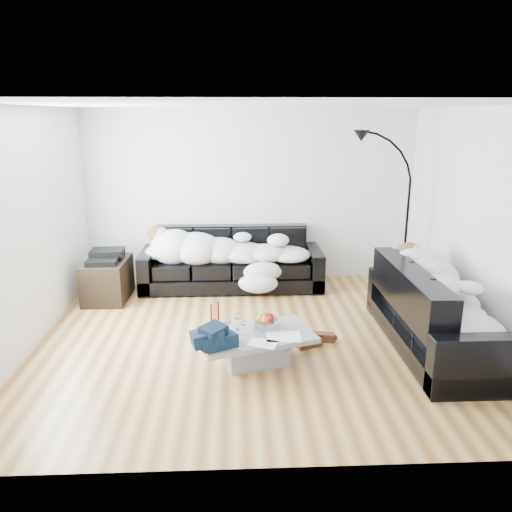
{
  "coord_description": "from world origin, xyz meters",
  "views": [
    {
      "loc": [
        -0.25,
        -5.34,
        2.5
      ],
      "look_at": [
        0.0,
        0.3,
        0.9
      ],
      "focal_mm": 35.0,
      "sensor_mm": 36.0,
      "label": 1
    }
  ],
  "objects_px": {
    "wine_glass_a": "(237,321)",
    "floor_lamp": "(406,226)",
    "coffee_table": "(256,348)",
    "wine_glass_c": "(243,327)",
    "sleeper_back": "(231,246)",
    "candle_left": "(211,315)",
    "candle_right": "(218,314)",
    "fruit_bowl": "(266,320)",
    "sofa_right": "(438,308)",
    "shoes": "(315,340)",
    "sleeper_right": "(440,291)",
    "wine_glass_b": "(228,325)",
    "sofa_back": "(232,259)",
    "av_cabinet": "(108,280)",
    "stereo": "(106,256)"
  },
  "relations": [
    {
      "from": "sleeper_right",
      "to": "av_cabinet",
      "type": "xyz_separation_m",
      "value": [
        -4.01,
        1.69,
        -0.37
      ]
    },
    {
      "from": "wine_glass_a",
      "to": "fruit_bowl",
      "type": "bearing_deg",
      "value": 7.03
    },
    {
      "from": "coffee_table",
      "to": "fruit_bowl",
      "type": "height_order",
      "value": "fruit_bowl"
    },
    {
      "from": "shoes",
      "to": "floor_lamp",
      "type": "bearing_deg",
      "value": 34.06
    },
    {
      "from": "sofa_right",
      "to": "fruit_bowl",
      "type": "height_order",
      "value": "sofa_right"
    },
    {
      "from": "stereo",
      "to": "floor_lamp",
      "type": "relative_size",
      "value": 0.22
    },
    {
      "from": "stereo",
      "to": "wine_glass_b",
      "type": "bearing_deg",
      "value": -52.03
    },
    {
      "from": "sofa_right",
      "to": "wine_glass_c",
      "type": "bearing_deg",
      "value": 98.53
    },
    {
      "from": "shoes",
      "to": "floor_lamp",
      "type": "height_order",
      "value": "floor_lamp"
    },
    {
      "from": "sleeper_back",
      "to": "candle_left",
      "type": "bearing_deg",
      "value": -95.62
    },
    {
      "from": "av_cabinet",
      "to": "candle_right",
      "type": "bearing_deg",
      "value": -46.43
    },
    {
      "from": "sleeper_right",
      "to": "candle_left",
      "type": "distance_m",
      "value": 2.49
    },
    {
      "from": "sofa_right",
      "to": "shoes",
      "type": "relative_size",
      "value": 4.71
    },
    {
      "from": "sofa_right",
      "to": "sleeper_right",
      "type": "xyz_separation_m",
      "value": [
        0.0,
        0.0,
        0.2
      ]
    },
    {
      "from": "coffee_table",
      "to": "wine_glass_c",
      "type": "height_order",
      "value": "wine_glass_c"
    },
    {
      "from": "sofa_back",
      "to": "candle_left",
      "type": "bearing_deg",
      "value": -95.49
    },
    {
      "from": "sofa_back",
      "to": "candle_left",
      "type": "xyz_separation_m",
      "value": [
        -0.21,
        -2.19,
        0.02
      ]
    },
    {
      "from": "av_cabinet",
      "to": "sleeper_back",
      "type": "bearing_deg",
      "value": 13.91
    },
    {
      "from": "wine_glass_a",
      "to": "candle_left",
      "type": "height_order",
      "value": "candle_left"
    },
    {
      "from": "sofa_back",
      "to": "candle_right",
      "type": "bearing_deg",
      "value": -93.46
    },
    {
      "from": "wine_glass_b",
      "to": "wine_glass_c",
      "type": "relative_size",
      "value": 1.04
    },
    {
      "from": "sleeper_right",
      "to": "candle_right",
      "type": "distance_m",
      "value": 2.42
    },
    {
      "from": "sleeper_back",
      "to": "shoes",
      "type": "relative_size",
      "value": 4.74
    },
    {
      "from": "wine_glass_b",
      "to": "stereo",
      "type": "relative_size",
      "value": 0.39
    },
    {
      "from": "wine_glass_a",
      "to": "floor_lamp",
      "type": "relative_size",
      "value": 0.09
    },
    {
      "from": "wine_glass_a",
      "to": "candle_right",
      "type": "xyz_separation_m",
      "value": [
        -0.2,
        0.11,
        0.04
      ]
    },
    {
      "from": "wine_glass_a",
      "to": "wine_glass_b",
      "type": "distance_m",
      "value": 0.13
    },
    {
      "from": "fruit_bowl",
      "to": "av_cabinet",
      "type": "bearing_deg",
      "value": 138.77
    },
    {
      "from": "sleeper_back",
      "to": "wine_glass_b",
      "type": "relative_size",
      "value": 13.27
    },
    {
      "from": "fruit_bowl",
      "to": "candle_left",
      "type": "height_order",
      "value": "candle_left"
    },
    {
      "from": "candle_right",
      "to": "av_cabinet",
      "type": "height_order",
      "value": "candle_right"
    },
    {
      "from": "sofa_back",
      "to": "candle_right",
      "type": "xyz_separation_m",
      "value": [
        -0.13,
        -2.2,
        0.03
      ]
    },
    {
      "from": "sleeper_right",
      "to": "coffee_table",
      "type": "xyz_separation_m",
      "value": [
        -2.02,
        -0.3,
        -0.49
      ]
    },
    {
      "from": "wine_glass_b",
      "to": "sleeper_right",
      "type": "bearing_deg",
      "value": 6.76
    },
    {
      "from": "sofa_right",
      "to": "wine_glass_c",
      "type": "height_order",
      "value": "sofa_right"
    },
    {
      "from": "wine_glass_b",
      "to": "stereo",
      "type": "distance_m",
      "value": 2.61
    },
    {
      "from": "coffee_table",
      "to": "wine_glass_c",
      "type": "xyz_separation_m",
      "value": [
        -0.13,
        -0.02,
        0.25
      ]
    },
    {
      "from": "shoes",
      "to": "stereo",
      "type": "height_order",
      "value": "stereo"
    },
    {
      "from": "coffee_table",
      "to": "floor_lamp",
      "type": "relative_size",
      "value": 0.57
    },
    {
      "from": "sofa_right",
      "to": "sofa_back",
      "type": "bearing_deg",
      "value": 46.97
    },
    {
      "from": "wine_glass_b",
      "to": "shoes",
      "type": "height_order",
      "value": "wine_glass_b"
    },
    {
      "from": "candle_left",
      "to": "shoes",
      "type": "bearing_deg",
      "value": 9.07
    },
    {
      "from": "sleeper_back",
      "to": "candle_right",
      "type": "bearing_deg",
      "value": -93.54
    },
    {
      "from": "sofa_back",
      "to": "sleeper_back",
      "type": "height_order",
      "value": "same"
    },
    {
      "from": "floor_lamp",
      "to": "sleeper_right",
      "type": "bearing_deg",
      "value": -85.54
    },
    {
      "from": "wine_glass_b",
      "to": "candle_left",
      "type": "height_order",
      "value": "candle_left"
    },
    {
      "from": "sofa_back",
      "to": "sofa_right",
      "type": "distance_m",
      "value": 3.11
    },
    {
      "from": "sofa_back",
      "to": "candle_right",
      "type": "distance_m",
      "value": 2.21
    },
    {
      "from": "candle_left",
      "to": "candle_right",
      "type": "distance_m",
      "value": 0.08
    },
    {
      "from": "sofa_back",
      "to": "wine_glass_a",
      "type": "distance_m",
      "value": 2.32
    }
  ]
}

